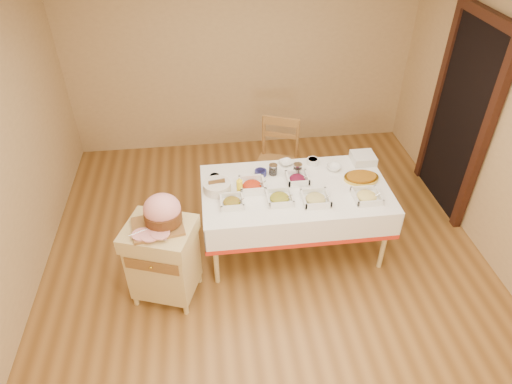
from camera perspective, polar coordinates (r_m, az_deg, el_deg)
room_shell at (r=3.85m, az=1.85°, el=4.00°), size 5.00×5.00×5.00m
doorway at (r=5.42m, az=24.25°, el=8.74°), size 0.09×1.10×2.20m
dining_table at (r=4.55m, az=4.85°, el=-1.12°), size 1.82×1.02×0.76m
butcher_cart at (r=4.21m, az=-11.53°, el=-8.01°), size 0.71×0.65×0.83m
dining_chair at (r=5.24m, az=2.67°, el=3.74°), size 0.58×0.57×1.02m
ham_on_board at (r=3.91m, az=-11.71°, el=-2.59°), size 0.45×0.43×0.30m
serving_dish_a at (r=4.22m, az=-3.04°, el=-1.22°), size 0.22×0.22×0.09m
serving_dish_b at (r=4.26m, az=2.97°, el=-0.74°), size 0.24×0.24×0.10m
serving_dish_c at (r=4.28m, az=7.48°, el=-0.83°), size 0.25×0.25×0.10m
serving_dish_d at (r=4.40m, az=13.68°, el=-0.50°), size 0.25×0.25×0.09m
serving_dish_e at (r=4.41m, az=-0.49°, el=0.86°), size 0.26×0.24×0.12m
serving_dish_f at (r=4.52m, az=5.20°, el=1.70°), size 0.22×0.21×0.10m
small_bowl_left at (r=4.55m, az=-5.19°, el=1.89°), size 0.11×0.11×0.05m
small_bowl_mid at (r=4.60m, az=0.58°, el=2.47°), size 0.12×0.12×0.05m
small_bowl_right at (r=4.80m, az=7.10°, el=3.85°), size 0.12×0.12×0.06m
bowl_white_imported at (r=4.77m, az=3.78°, el=3.67°), size 0.18×0.18×0.03m
bowl_small_imported at (r=4.75m, az=9.69°, el=3.04°), size 0.17×0.17×0.05m
preserve_jar_left at (r=4.60m, az=2.15°, el=2.76°), size 0.09×0.09×0.11m
preserve_jar_right at (r=4.62m, az=5.21°, el=2.82°), size 0.09×0.09×0.12m
mustard_bottle at (r=4.32m, az=-2.07°, el=0.71°), size 0.06×0.06×0.18m
bread_basket at (r=4.38m, az=-4.90°, el=0.66°), size 0.27×0.27×0.12m
plate_stack at (r=4.92m, az=13.25°, el=4.15°), size 0.24×0.24×0.09m
brass_platter at (r=4.66m, az=13.03°, el=1.78°), size 0.35×0.25×0.05m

